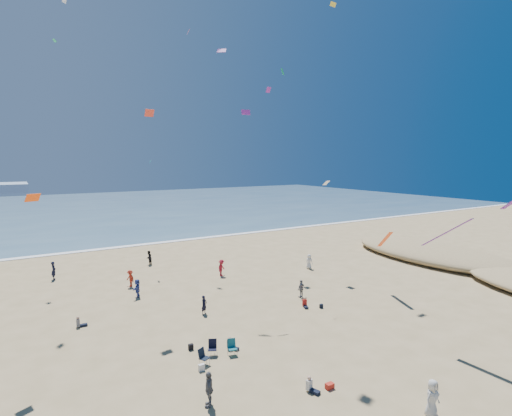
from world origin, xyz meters
TOP-DOWN VIEW (x-y plane):
  - ocean at (0.00, 95.00)m, footprint 220.00×100.00m
  - surf_line at (0.00, 45.00)m, footprint 220.00×1.20m
  - standing_flyers at (2.98, 12.77)m, footprint 34.64×45.03m
  - seated_group at (3.07, 7.59)m, footprint 17.67×27.59m
  - chair_cluster at (-0.06, 9.31)m, footprint 2.76×1.61m
  - white_tote at (-1.45, 8.47)m, footprint 0.35×0.20m
  - black_backpack at (-0.99, 11.23)m, footprint 0.30×0.22m
  - cooler at (3.70, 3.17)m, footprint 0.45×0.30m
  - navy_bag at (11.09, 12.44)m, footprint 0.28×0.18m
  - kites_aloft at (9.94, 13.15)m, footprint 37.59×40.49m

SIDE VIEW (x-z plane):
  - ocean at x=0.00m, z-range 0.00..0.06m
  - surf_line at x=0.00m, z-range 0.00..0.08m
  - cooler at x=3.70m, z-range 0.00..0.30m
  - navy_bag at x=11.09m, z-range 0.00..0.34m
  - black_backpack at x=-0.99m, z-range 0.00..0.38m
  - white_tote at x=-1.45m, z-range 0.00..0.40m
  - seated_group at x=3.07m, z-range 0.00..0.84m
  - chair_cluster at x=-0.06m, z-range 0.00..1.00m
  - standing_flyers at x=2.98m, z-range -0.10..1.80m
  - kites_aloft at x=9.94m, z-range -1.03..29.60m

